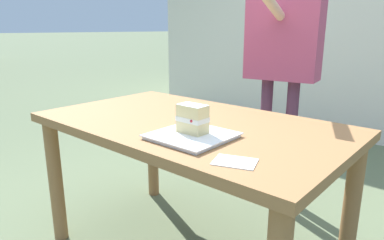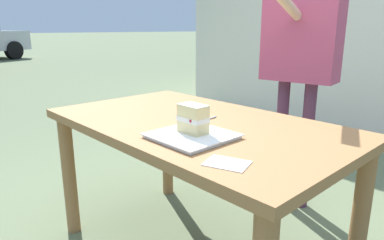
% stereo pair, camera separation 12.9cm
% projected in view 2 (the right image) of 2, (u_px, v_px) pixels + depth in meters
% --- Properties ---
extents(patio_table, '(1.37, 0.80, 0.70)m').
position_uv_depth(patio_table, '(195.00, 142.00, 1.57)').
color(patio_table, olive).
rests_on(patio_table, ground).
extents(dessert_plate, '(0.28, 0.28, 0.02)m').
position_uv_depth(dessert_plate, '(192.00, 136.00, 1.30)').
color(dessert_plate, white).
rests_on(dessert_plate, patio_table).
extents(cake_slice, '(0.11, 0.08, 0.11)m').
position_uv_depth(cake_slice, '(193.00, 119.00, 1.31)').
color(cake_slice, '#EAD18C').
rests_on(cake_slice, dessert_plate).
extents(dessert_fork, '(0.03, 0.17, 0.01)m').
position_uv_depth(dessert_fork, '(202.00, 121.00, 1.54)').
color(dessert_fork, silver).
rests_on(dessert_fork, patio_table).
extents(paper_napkin, '(0.16, 0.14, 0.00)m').
position_uv_depth(paper_napkin, '(227.00, 163.00, 1.06)').
color(paper_napkin, white).
rests_on(paper_napkin, patio_table).
extents(diner_person, '(0.45, 0.58, 1.57)m').
position_uv_depth(diner_person, '(301.00, 37.00, 1.99)').
color(diner_person, '#5D3049').
rests_on(diner_person, ground).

